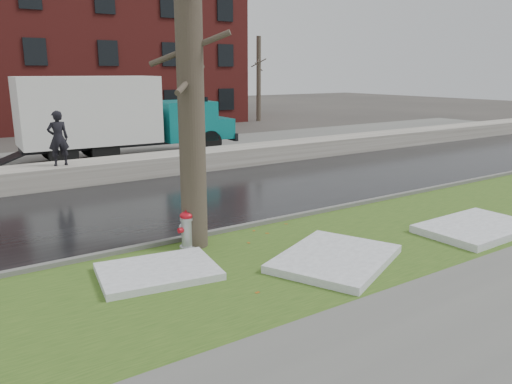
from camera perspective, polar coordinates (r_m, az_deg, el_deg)
ground at (r=11.80m, az=1.46°, el=-5.51°), size 120.00×120.00×0.00m
verge at (r=10.86m, az=5.30°, el=-7.18°), size 60.00×4.50×0.04m
sidewalk at (r=8.56m, az=21.82°, el=-14.13°), size 60.00×3.00×0.05m
road at (r=15.53m, az=-8.18°, el=-0.87°), size 60.00×7.00×0.03m
parking_lot at (r=23.34m, az=-17.35°, el=3.51°), size 60.00×9.00×0.03m
curb at (r=12.57m, az=-1.18°, el=-3.96°), size 60.00×0.15×0.14m
snowbank at (r=19.25m, az=-13.69°, el=2.79°), size 60.00×1.60×0.75m
brick_building at (r=40.01m, az=-22.37°, el=14.28°), size 26.00×12.00×10.00m
bg_tree_right at (r=40.00m, az=0.31°, el=12.88°), size 1.40×1.62×6.50m
fire_hydrant at (r=11.09m, az=-7.91°, el=-4.11°), size 0.44×0.38×0.89m
tree at (r=10.77m, az=-7.50°, el=12.28°), size 1.38×1.54×7.14m
box_truck at (r=23.22m, az=-15.72°, el=8.38°), size 11.06×2.97×3.67m
worker at (r=18.10m, az=-21.68°, el=5.72°), size 0.69×0.46×1.85m
snow_patch_near at (r=10.49m, az=9.03°, el=-7.50°), size 3.20×2.90×0.16m
snow_patch_far at (r=9.93m, az=-11.12°, el=-8.89°), size 2.42×1.92×0.14m
snow_patch_side at (r=13.42m, az=23.86°, el=-3.75°), size 2.83×1.85×0.18m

